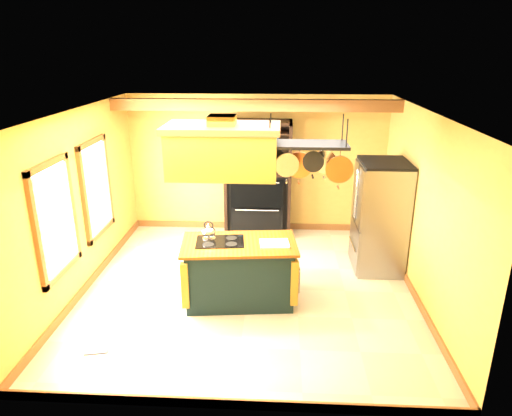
# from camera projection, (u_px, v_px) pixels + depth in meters

# --- Properties ---
(floor) EXTENTS (5.00, 5.00, 0.00)m
(floor) POSITION_uv_depth(u_px,v_px,m) (249.00, 288.00, 7.05)
(floor) COLOR beige
(floor) RESTS_ON ground
(ceiling) EXTENTS (5.00, 5.00, 0.00)m
(ceiling) POSITION_uv_depth(u_px,v_px,m) (247.00, 112.00, 6.15)
(ceiling) COLOR white
(ceiling) RESTS_ON wall_back
(wall_back) EXTENTS (5.00, 0.02, 2.70)m
(wall_back) POSITION_uv_depth(u_px,v_px,m) (257.00, 164.00, 8.96)
(wall_back) COLOR gold
(wall_back) RESTS_ON floor
(wall_front) EXTENTS (5.00, 0.02, 2.70)m
(wall_front) POSITION_uv_depth(u_px,v_px,m) (229.00, 294.00, 4.25)
(wall_front) COLOR gold
(wall_front) RESTS_ON floor
(wall_left) EXTENTS (0.02, 5.00, 2.70)m
(wall_left) POSITION_uv_depth(u_px,v_px,m) (79.00, 203.00, 6.73)
(wall_left) COLOR gold
(wall_left) RESTS_ON floor
(wall_right) EXTENTS (0.02, 5.00, 2.70)m
(wall_right) POSITION_uv_depth(u_px,v_px,m) (423.00, 209.00, 6.47)
(wall_right) COLOR gold
(wall_right) RESTS_ON floor
(ceiling_beam) EXTENTS (5.00, 0.15, 0.20)m
(ceiling_beam) POSITION_uv_depth(u_px,v_px,m) (255.00, 105.00, 7.79)
(ceiling_beam) COLOR brown
(ceiling_beam) RESTS_ON ceiling
(window_near) EXTENTS (0.06, 1.06, 1.56)m
(window_near) POSITION_uv_depth(u_px,v_px,m) (56.00, 219.00, 5.96)
(window_near) COLOR brown
(window_near) RESTS_ON wall_left
(window_far) EXTENTS (0.06, 1.06, 1.56)m
(window_far) POSITION_uv_depth(u_px,v_px,m) (97.00, 188.00, 7.28)
(window_far) COLOR brown
(window_far) RESTS_ON wall_left
(kitchen_island) EXTENTS (1.70, 1.06, 1.11)m
(kitchen_island) POSITION_uv_depth(u_px,v_px,m) (239.00, 271.00, 6.58)
(kitchen_island) COLOR #13252D
(kitchen_island) RESTS_ON floor
(range_hood) EXTENTS (1.51, 0.85, 0.80)m
(range_hood) POSITION_uv_depth(u_px,v_px,m) (223.00, 149.00, 5.99)
(range_hood) COLOR #A16D28
(range_hood) RESTS_ON ceiling
(pot_rack) EXTENTS (1.17, 0.53, 0.85)m
(pot_rack) POSITION_uv_depth(u_px,v_px,m) (308.00, 154.00, 5.95)
(pot_rack) COLOR black
(pot_rack) RESTS_ON ceiling
(refrigerator) EXTENTS (0.78, 0.92, 1.79)m
(refrigerator) POSITION_uv_depth(u_px,v_px,m) (379.00, 219.00, 7.46)
(refrigerator) COLOR gray
(refrigerator) RESTS_ON floor
(hutch) EXTENTS (1.27, 0.58, 2.25)m
(hutch) POSITION_uv_depth(u_px,v_px,m) (258.00, 191.00, 8.88)
(hutch) COLOR black
(hutch) RESTS_ON floor
(floor_register) EXTENTS (0.30, 0.17, 0.01)m
(floor_register) POSITION_uv_depth(u_px,v_px,m) (97.00, 351.00, 5.59)
(floor_register) COLOR black
(floor_register) RESTS_ON floor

